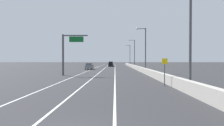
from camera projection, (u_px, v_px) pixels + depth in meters
name	position (u px, v px, depth m)	size (l,w,h in m)	color
ground_plane	(111.00, 67.00, 70.39)	(320.00, 320.00, 0.00)	#2D2D30
lane_stripe_left	(94.00, 68.00, 61.48)	(0.16, 130.00, 0.00)	silver
lane_stripe_center	(105.00, 68.00, 61.43)	(0.16, 130.00, 0.00)	silver
lane_stripe_right	(115.00, 68.00, 61.37)	(0.16, 130.00, 0.00)	silver
jersey_barrier_right	(140.00, 69.00, 46.26)	(0.60, 120.00, 1.10)	#B2ADA3
overhead_sign_gantry	(67.00, 50.00, 33.73)	(4.68, 0.36, 7.50)	#47474C
speed_advisory_sign	(165.00, 70.00, 20.00)	(0.60, 0.11, 3.00)	#4C4C51
lamp_post_right_near	(188.00, 29.00, 17.12)	(2.14, 0.44, 9.98)	#4C4C51
lamp_post_right_second	(144.00, 47.00, 41.00)	(2.14, 0.44, 9.98)	#4C4C51
lamp_post_right_third	(134.00, 52.00, 64.88)	(2.14, 0.44, 9.98)	#4C4C51
lamp_post_right_fourth	(129.00, 54.00, 88.76)	(2.14, 0.44, 9.98)	#4C4C51
car_gray_0	(89.00, 66.00, 55.44)	(2.03, 4.69, 1.92)	slate
car_black_1	(111.00, 64.00, 78.67)	(1.96, 4.52, 2.11)	black
car_red_2	(111.00, 63.00, 96.10)	(1.95, 4.25, 1.98)	red
car_silver_3	(111.00, 64.00, 85.25)	(1.91, 4.82, 1.94)	#B7B7BC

